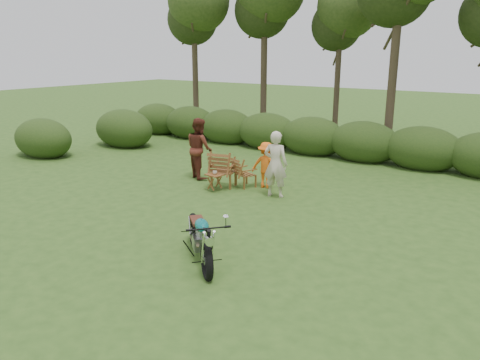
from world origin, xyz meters
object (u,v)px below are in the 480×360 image
Objects in this scene: child at (266,187)px; motorcycle at (200,259)px; lawn_chair_right at (245,186)px; adult_b at (200,177)px; adult_a at (275,196)px; side_table at (215,183)px; lawn_chair_left at (224,186)px; cup at (215,173)px.

motorcycle is at bearing 93.82° from child.
adult_b is (-1.70, 0.03, 0.00)m from lawn_chair_right.
adult_a reaches higher than lawn_chair_right.
side_table is at bearing 34.92° from child.
child reaches higher than motorcycle.
lawn_chair_left is 8.26× the size of cup.
side_table is at bearing 173.16° from adult_b.
side_table is (0.06, -0.51, 0.24)m from lawn_chair_left.
side_table is at bearing 83.89° from lawn_chair_right.
motorcycle is 4.92m from lawn_chair_right.
child is at bearing 48.37° from side_table.
lawn_chair_right is at bearing 62.29° from cup.
lawn_chair_right is (-2.00, 4.49, 0.00)m from motorcycle.
motorcycle is 16.20× the size of cup.
child is (-1.48, 4.75, 0.00)m from motorcycle.
cup reaches higher than lawn_chair_left.
child is at bearing -52.03° from adult_a.
lawn_chair_right is at bearing -25.71° from adult_a.
motorcycle is 4.24m from adult_a.
cup is at bearing 83.53° from lawn_chair_left.
adult_b is (-2.88, 0.37, 0.00)m from adult_a.
adult_b is 1.41× the size of child.
lawn_chair_right is at bearing -162.11° from lawn_chair_left.
side_table is at bearing 7.46° from adult_a.
adult_a reaches higher than cup.
motorcycle is at bearing -56.17° from cup.
adult_a reaches higher than motorcycle.
motorcycle is 4.40m from side_table.
side_table is 1.49m from child.
cup is (-0.44, -0.84, 0.53)m from lawn_chair_right.
motorcycle reaches higher than lawn_chair_left.
child reaches higher than side_table.
adult_a is at bearing 142.35° from motorcycle.
adult_a is at bearing 165.12° from lawn_chair_left.
lawn_chair_left is 2.16× the size of side_table.
adult_a is 2.90m from adult_b.
cup is at bearing 35.33° from child.
adult_a is (1.18, -0.34, 0.00)m from lawn_chair_right.
side_table is (-0.46, -0.84, 0.24)m from lawn_chair_right.
lawn_chair_left is 0.59× the size of adult_a.
motorcycle is 4.42m from cup.
cup is at bearing -6.57° from side_table.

